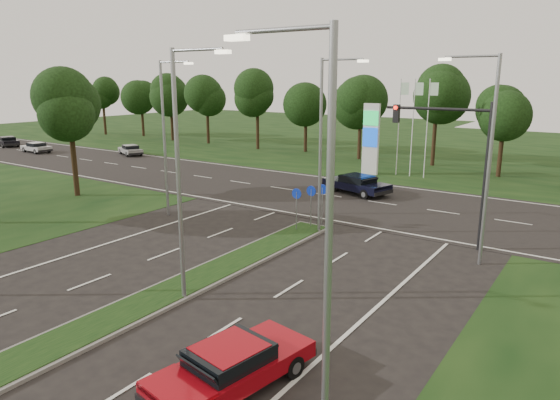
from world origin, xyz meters
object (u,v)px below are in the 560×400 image
Objects in this scene: far_car_a at (130,150)px; far_car_c at (7,141)px; red_sedan at (232,365)px; far_car_b at (36,147)px; navy_sedan at (357,184)px.

far_car_c reaches higher than far_car_a.
far_car_b is at bearing 164.87° from red_sedan.
far_car_c is (-46.19, -0.63, -0.08)m from navy_sedan.
red_sedan is 0.92× the size of navy_sedan.
red_sedan is 50.49m from far_car_b.
far_car_b is at bearing 108.31° from navy_sedan.
far_car_b is (-38.34, -1.55, -0.12)m from navy_sedan.
far_car_a is at bearing -61.95° from far_car_b.
red_sedan is at bearing -103.16° from far_car_a.
navy_sedan is 1.32× the size of far_car_b.
far_car_a is (-28.20, 3.11, -0.14)m from navy_sedan.
far_car_b is 7.91m from far_car_c.
red_sedan is at bearing -111.62° from far_car_b.
navy_sedan reaches higher than far_car_c.
far_car_b is (-45.78, 21.30, -0.07)m from red_sedan.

